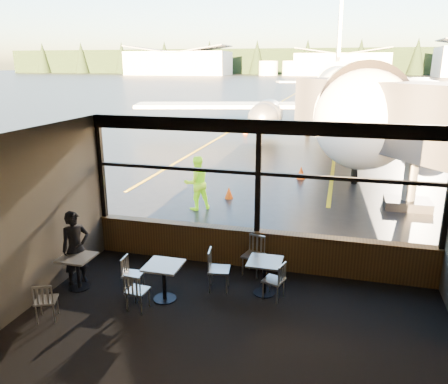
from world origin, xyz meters
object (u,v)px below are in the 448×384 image
at_px(cone_wing, 245,131).
at_px(chair_mid_w, 133,275).
at_px(cafe_table_left, 78,272).
at_px(chair_near_n, 253,256).
at_px(cone_extra, 229,193).
at_px(cafe_table_mid, 164,282).
at_px(chair_mid_s, 138,291).
at_px(jet_bridge, 401,139).
at_px(ground_crew, 197,183).
at_px(chair_near_w, 219,270).
at_px(chair_near_e, 274,281).
at_px(cafe_table_near, 265,277).
at_px(passenger, 76,248).
at_px(cone_nose, 301,173).
at_px(chair_left_s, 46,300).
at_px(airliner, 347,57).

bearing_deg(cone_wing, chair_mid_w, -83.86).
distance_m(cafe_table_left, chair_near_n, 3.85).
relative_size(chair_mid_w, cone_extra, 1.89).
relative_size(cafe_table_mid, chair_mid_s, 0.98).
height_order(jet_bridge, cafe_table_left, jet_bridge).
distance_m(chair_mid_s, ground_crew, 6.31).
xyz_separation_m(chair_near_w, ground_crew, (-2.18, 5.07, 0.43)).
distance_m(jet_bridge, cone_wing, 16.85).
height_order(jet_bridge, chair_mid_w, jet_bridge).
relative_size(cone_wing, cone_extra, 1.07).
relative_size(chair_near_n, cone_extra, 2.15).
bearing_deg(chair_near_e, chair_mid_s, 129.70).
bearing_deg(cafe_table_near, chair_near_n, 116.42).
bearing_deg(chair_mid_s, passenger, 164.20).
relative_size(ground_crew, cone_nose, 3.36).
height_order(cafe_table_near, cafe_table_left, cafe_table_near).
relative_size(chair_left_s, cone_wing, 1.76).
bearing_deg(chair_near_e, cafe_table_near, 70.75).
bearing_deg(ground_crew, airliner, -144.51).
distance_m(cafe_table_left, chair_left_s, 1.22).
distance_m(cone_wing, cone_extra, 15.07).
distance_m(cone_nose, cone_extra, 4.16).
height_order(cafe_table_mid, cafe_table_left, cafe_table_mid).
xyz_separation_m(cafe_table_near, cone_wing, (-5.04, 21.26, -0.15)).
height_order(chair_near_n, chair_left_s, chair_near_n).
height_order(chair_near_e, chair_near_w, chair_near_w).
height_order(chair_near_e, cone_nose, chair_near_e).
distance_m(chair_left_s, passenger, 1.52).
xyz_separation_m(jet_bridge, cone_extra, (-5.61, -0.30, -2.15)).
xyz_separation_m(chair_left_s, cone_wing, (-1.25, 23.27, -0.17)).
relative_size(chair_mid_s, cone_nose, 1.51).
xyz_separation_m(ground_crew, cone_wing, (-1.89, 16.27, -0.67)).
height_order(airliner, chair_near_w, airliner).
bearing_deg(cafe_table_left, chair_mid_s, -15.38).
bearing_deg(chair_near_n, cone_wing, -63.48).
distance_m(chair_mid_w, cone_nose, 10.86).
height_order(chair_near_w, cone_extra, chair_near_w).
relative_size(cafe_table_left, chair_near_w, 0.80).
xyz_separation_m(airliner, cone_extra, (-3.77, -14.49, -4.88)).
xyz_separation_m(airliner, cafe_table_mid, (-3.29, -21.67, -4.70)).
xyz_separation_m(cafe_table_left, cone_nose, (3.73, 10.72, -0.10)).
bearing_deg(cone_extra, ground_crew, -117.24).
bearing_deg(passenger, chair_left_s, -129.36).
bearing_deg(chair_mid_w, jet_bridge, 138.97).
xyz_separation_m(airliner, chair_mid_w, (-4.04, -21.55, -4.69)).
relative_size(passenger, cone_wing, 3.66).
relative_size(chair_near_e, cone_wing, 1.81).
bearing_deg(cafe_table_left, chair_left_s, -84.96).
relative_size(airliner, chair_left_s, 41.67).
bearing_deg(cafe_table_near, chair_near_e, -35.43).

